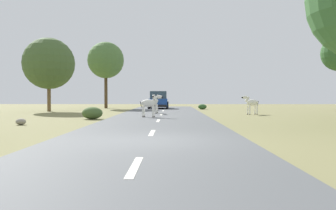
{
  "coord_description": "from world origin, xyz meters",
  "views": [
    {
      "loc": [
        0.61,
        -10.6,
        1.38
      ],
      "look_at": [
        0.44,
        8.26,
        0.87
      ],
      "focal_mm": 38.27,
      "sensor_mm": 36.0,
      "label": 1
    }
  ],
  "objects": [
    {
      "name": "zebra_2",
      "position": [
        -0.69,
        11.07,
        0.88
      ],
      "size": [
        1.45,
        0.62,
        1.4
      ],
      "rotation": [
        0.0,
        0.0,
        4.46
      ],
      "color": "silver",
      "rests_on": "road"
    },
    {
      "name": "car_0",
      "position": [
        -0.68,
        25.71,
        0.85
      ],
      "size": [
        2.03,
        4.34,
        1.74
      ],
      "rotation": [
        0.0,
        0.0,
        3.14
      ],
      "color": "#1E479E",
      "rests_on": "road"
    },
    {
      "name": "bush_0",
      "position": [
        3.67,
        24.48,
        0.25
      ],
      "size": [
        0.84,
        0.75,
        0.5
      ],
      "primitive_type": "ellipsoid",
      "color": "#2D5628",
      "rests_on": "ground_plane"
    },
    {
      "name": "tree_5",
      "position": [
        -6.32,
        27.3,
        5.08
      ],
      "size": [
        3.85,
        3.85,
        7.02
      ],
      "color": "#4C3823",
      "rests_on": "ground_plane"
    },
    {
      "name": "ground_plane",
      "position": [
        0.0,
        0.0,
        0.0
      ],
      "size": [
        90.0,
        90.0,
        0.0
      ],
      "primitive_type": "plane",
      "color": "olive"
    },
    {
      "name": "lane_markings",
      "position": [
        -0.07,
        -1.0,
        0.05
      ],
      "size": [
        0.16,
        56.0,
        0.01
      ],
      "color": "silver",
      "rests_on": "road"
    },
    {
      "name": "rock_0",
      "position": [
        -6.37,
        5.9,
        0.15
      ],
      "size": [
        0.46,
        0.48,
        0.31
      ],
      "primitive_type": "ellipsoid",
      "color": "gray",
      "rests_on": "ground_plane"
    },
    {
      "name": "road",
      "position": [
        -0.07,
        0.0,
        0.03
      ],
      "size": [
        6.0,
        64.0,
        0.05
      ],
      "primitive_type": "cube",
      "color": "#56595B",
      "rests_on": "ground_plane"
    },
    {
      "name": "zebra_1",
      "position": [
        6.35,
        15.0,
        0.84
      ],
      "size": [
        1.4,
        0.83,
        1.41
      ],
      "rotation": [
        0.0,
        0.0,
        1.99
      ],
      "color": "silver",
      "rests_on": "ground_plane"
    },
    {
      "name": "zebra_0",
      "position": [
        -0.6,
        15.68,
        0.9
      ],
      "size": [
        0.49,
        1.52,
        1.43
      ],
      "rotation": [
        0.0,
        0.0,
        3.05
      ],
      "color": "silver",
      "rests_on": "road"
    },
    {
      "name": "tree_2",
      "position": [
        -9.78,
        19.71,
        4.07
      ],
      "size": [
        4.35,
        4.35,
        6.25
      ],
      "color": "brown",
      "rests_on": "ground_plane"
    },
    {
      "name": "bush_1",
      "position": [
        -3.93,
        9.91,
        0.35
      ],
      "size": [
        1.18,
        1.06,
        0.71
      ],
      "primitive_type": "ellipsoid",
      "color": "#425B2D",
      "rests_on": "ground_plane"
    }
  ]
}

